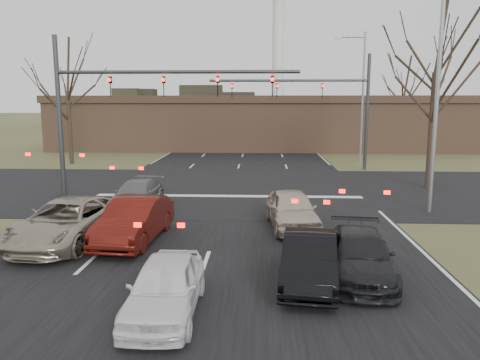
# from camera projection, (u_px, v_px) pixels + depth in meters

# --- Properties ---
(ground) EXTENTS (360.00, 360.00, 0.00)m
(ground) POSITION_uv_depth(u_px,v_px,m) (190.00, 308.00, 10.97)
(ground) COLOR #464A27
(ground) RESTS_ON ground
(road_main) EXTENTS (14.00, 300.00, 0.02)m
(road_main) POSITION_uv_depth(u_px,v_px,m) (250.00, 133.00, 70.06)
(road_main) COLOR black
(road_main) RESTS_ON ground
(road_cross) EXTENTS (200.00, 14.00, 0.02)m
(road_cross) POSITION_uv_depth(u_px,v_px,m) (231.00, 189.00, 25.74)
(road_cross) COLOR black
(road_cross) RESTS_ON ground
(building) EXTENTS (42.40, 10.40, 5.30)m
(building) POSITION_uv_depth(u_px,v_px,m) (265.00, 122.00, 47.86)
(building) COLOR brown
(building) RESTS_ON ground
(mast_arm_near) EXTENTS (12.12, 0.24, 8.00)m
(mast_arm_near) POSITION_uv_depth(u_px,v_px,m) (123.00, 95.00, 23.16)
(mast_arm_near) COLOR #383A3D
(mast_arm_near) RESTS_ON ground
(mast_arm_far) EXTENTS (11.12, 0.24, 8.00)m
(mast_arm_far) POSITION_uv_depth(u_px,v_px,m) (327.00, 98.00, 32.50)
(mast_arm_far) COLOR #383A3D
(mast_arm_far) RESTS_ON ground
(streetlight_right_near) EXTENTS (2.34, 0.25, 10.00)m
(streetlight_right_near) POSITION_uv_depth(u_px,v_px,m) (434.00, 82.00, 19.49)
(streetlight_right_near) COLOR gray
(streetlight_right_near) RESTS_ON ground
(streetlight_right_far) EXTENTS (2.34, 0.25, 10.00)m
(streetlight_right_far) POSITION_uv_depth(u_px,v_px,m) (361.00, 91.00, 36.21)
(streetlight_right_far) COLOR gray
(streetlight_right_far) RESTS_ON ground
(tree_right_near) EXTENTS (6.90, 6.90, 11.50)m
(tree_right_near) POSITION_uv_depth(u_px,v_px,m) (439.00, 23.00, 24.75)
(tree_right_near) COLOR black
(tree_right_near) RESTS_ON ground
(tree_left_far) EXTENTS (5.70, 5.70, 9.50)m
(tree_left_far) POSITION_uv_depth(u_px,v_px,m) (66.00, 66.00, 34.95)
(tree_left_far) COLOR black
(tree_left_far) RESTS_ON ground
(tree_right_far) EXTENTS (5.40, 5.40, 9.00)m
(tree_right_far) POSITION_uv_depth(u_px,v_px,m) (405.00, 78.00, 43.60)
(tree_right_far) COLOR black
(tree_right_far) RESTS_ON ground
(car_silver_suv) EXTENTS (2.99, 5.56, 1.48)m
(car_silver_suv) POSITION_uv_depth(u_px,v_px,m) (68.00, 222.00, 15.87)
(car_silver_suv) COLOR #9D957F
(car_silver_suv) RESTS_ON ground
(car_white_sedan) EXTENTS (1.56, 3.81, 1.29)m
(car_white_sedan) POSITION_uv_depth(u_px,v_px,m) (165.00, 287.00, 10.57)
(car_white_sedan) COLOR white
(car_white_sedan) RESTS_ON ground
(car_black_hatch) EXTENTS (1.83, 4.12, 1.31)m
(car_black_hatch) POSITION_uv_depth(u_px,v_px,m) (309.00, 259.00, 12.38)
(car_black_hatch) COLOR black
(car_black_hatch) RESTS_ON ground
(car_charcoal_sedan) EXTENTS (2.20, 4.43, 1.24)m
(car_charcoal_sedan) POSITION_uv_depth(u_px,v_px,m) (360.00, 255.00, 12.81)
(car_charcoal_sedan) COLOR black
(car_charcoal_sedan) RESTS_ON ground
(car_grey_ahead) EXTENTS (1.98, 4.30, 1.22)m
(car_grey_ahead) POSITION_uv_depth(u_px,v_px,m) (137.00, 194.00, 21.27)
(car_grey_ahead) COLOR slate
(car_grey_ahead) RESTS_ON ground
(car_red_ahead) EXTENTS (1.95, 4.66, 1.50)m
(car_red_ahead) POSITION_uv_depth(u_px,v_px,m) (134.00, 220.00, 16.07)
(car_red_ahead) COLOR #4D100B
(car_red_ahead) RESTS_ON ground
(car_silver_ahead) EXTENTS (2.12, 4.38, 1.44)m
(car_silver_ahead) POSITION_uv_depth(u_px,v_px,m) (292.00, 209.00, 17.80)
(car_silver_ahead) COLOR beige
(car_silver_ahead) RESTS_ON ground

